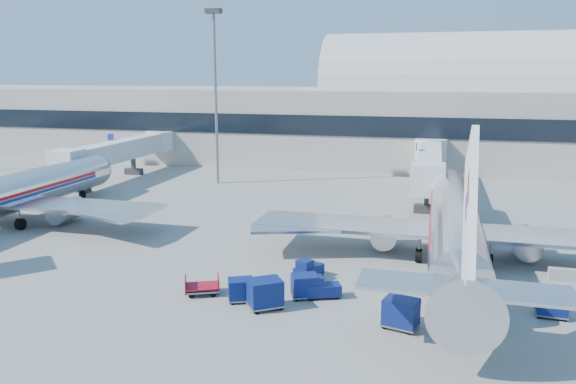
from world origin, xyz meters
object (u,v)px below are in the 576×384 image
(jetbridge_near, at_px, (429,161))
(mast_west, at_px, (215,71))
(cart_train_a, at_px, (305,286))
(jetbridge_mid, at_px, (124,150))
(tug_lead, at_px, (322,288))
(cart_solo_near, at_px, (401,313))
(tug_right, at_px, (458,295))
(cart_train_c, at_px, (241,289))
(cart_solo_far, at_px, (552,303))
(tug_left, at_px, (308,269))
(airliner_main, at_px, (455,225))
(cart_open_red, at_px, (203,288))
(barrier_near, at_px, (571,275))
(cart_train_b, at_px, (265,293))
(airliner_mid, at_px, (3,196))

(jetbridge_near, bearing_deg, mast_west, -178.32)
(cart_train_a, bearing_deg, jetbridge_mid, 108.85)
(tug_lead, relative_size, cart_solo_near, 1.09)
(tug_right, height_order, cart_train_c, tug_right)
(cart_train_a, distance_m, cart_solo_far, 15.19)
(mast_west, xyz_separation_m, tug_left, (19.79, -32.22, -14.11))
(airliner_main, bearing_deg, jetbridge_near, 95.22)
(tug_left, xyz_separation_m, cart_train_c, (-3.28, -5.08, 0.11))
(tug_right, xyz_separation_m, cart_open_red, (-16.49, -2.33, -0.29))
(barrier_near, relative_size, tug_left, 1.17)
(tug_lead, bearing_deg, cart_train_b, -162.80)
(mast_west, height_order, cart_open_red, mast_west)
(airliner_mid, relative_size, tug_left, 14.47)
(jetbridge_mid, height_order, cart_open_red, jetbridge_mid)
(jetbridge_mid, bearing_deg, cart_open_red, -53.34)
(tug_left, relative_size, cart_train_a, 1.18)
(cart_train_c, relative_size, cart_open_red, 0.76)
(tug_lead, distance_m, cart_solo_near, 6.26)
(cart_train_b, distance_m, cart_solo_near, 8.45)
(airliner_main, height_order, tug_right, airliner_main)
(cart_solo_near, bearing_deg, cart_solo_far, 38.82)
(cart_train_c, relative_size, cart_solo_far, 1.10)
(cart_train_a, height_order, cart_train_c, cart_train_a)
(tug_lead, height_order, tug_right, tug_right)
(jetbridge_near, bearing_deg, jetbridge_mid, 180.00)
(cart_solo_near, bearing_deg, tug_right, 66.00)
(airliner_mid, relative_size, jetbridge_near, 1.35)
(tug_left, relative_size, cart_solo_near, 1.11)
(airliner_mid, relative_size, barrier_near, 12.42)
(jetbridge_near, relative_size, tug_lead, 10.86)
(jetbridge_near, distance_m, cart_train_a, 37.34)
(mast_west, bearing_deg, cart_open_red, -69.71)
(tug_right, relative_size, cart_open_red, 0.95)
(cart_solo_far, xyz_separation_m, cart_open_red, (-21.92, -2.10, -0.42))
(tug_lead, bearing_deg, cart_open_red, 167.87)
(cart_train_b, distance_m, cart_open_red, 4.90)
(barrier_near, distance_m, cart_solo_far, 7.18)
(cart_solo_far, bearing_deg, tug_lead, -174.01)
(cart_train_b, height_order, cart_solo_near, cart_train_b)
(tug_right, bearing_deg, cart_open_red, -164.31)
(cart_solo_near, height_order, cart_solo_far, cart_solo_near)
(barrier_near, xyz_separation_m, cart_solo_far, (-2.46, -6.73, 0.40))
(jetbridge_mid, relative_size, tug_lead, 10.86)
(mast_west, bearing_deg, tug_lead, -58.78)
(airliner_main, bearing_deg, cart_train_c, -138.80)
(cart_open_red, bearing_deg, cart_train_a, -14.69)
(jetbridge_near, relative_size, mast_west, 1.22)
(jetbridge_mid, xyz_separation_m, cart_open_red, (28.02, -37.65, -3.49))
(cart_train_a, bearing_deg, cart_open_red, 164.86)
(barrier_near, height_order, cart_solo_near, cart_solo_near)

